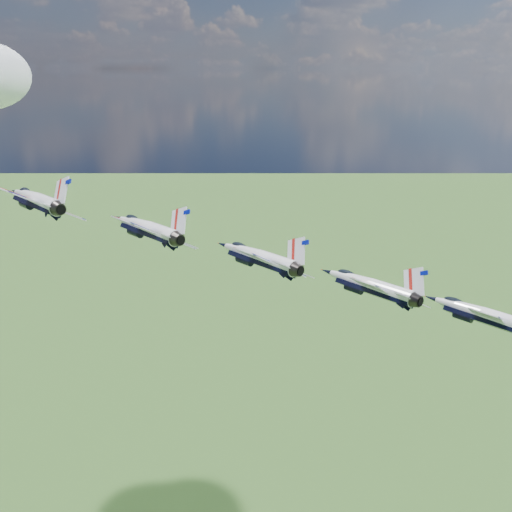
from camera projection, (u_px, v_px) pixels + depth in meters
jet_0 at (34, 199)px, 65.93m from camera, size 11.54×15.10×8.48m
jet_1 at (145, 228)px, 65.91m from camera, size 11.54×15.10×8.48m
jet_2 at (256, 256)px, 65.88m from camera, size 11.54×15.10×8.48m
jet_3 at (367, 284)px, 65.85m from camera, size 11.54×15.10×8.48m
jet_4 at (478, 313)px, 65.82m from camera, size 11.54×15.10×8.48m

